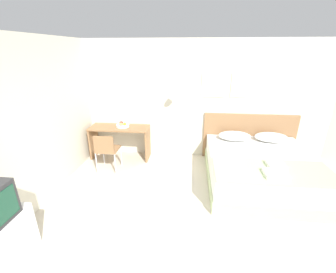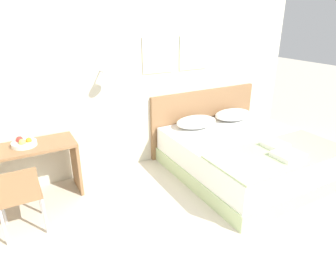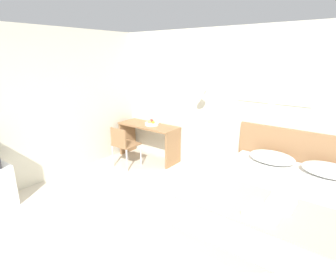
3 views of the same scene
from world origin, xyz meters
name	(u,v)px [view 1 (image 1 of 3)]	position (x,y,z in m)	size (l,w,h in m)	color
ground_plane	(195,232)	(0.00, 0.00, 0.00)	(24.00, 24.00, 0.00)	beige
wall_back	(197,101)	(0.01, 2.56, 1.33)	(5.85, 0.31, 2.65)	beige
bed	(260,169)	(1.23, 1.42, 0.29)	(1.95, 2.10, 0.58)	#B2C693
headboard	(249,137)	(1.23, 2.50, 0.54)	(2.07, 0.06, 1.07)	#8E6642
pillow_left	(235,136)	(0.85, 2.18, 0.66)	(0.69, 0.47, 0.17)	white
pillow_right	(271,137)	(1.62, 2.18, 0.66)	(0.69, 0.47, 0.17)	white
throw_blanket	(273,172)	(1.23, 0.81, 0.59)	(1.90, 0.84, 0.02)	#B2C693
folded_towel_near_foot	(276,165)	(1.32, 0.95, 0.63)	(0.28, 0.29, 0.06)	white
folded_towel_mid_bed	(276,174)	(1.22, 0.66, 0.63)	(0.34, 0.31, 0.06)	white
desk	(120,136)	(-1.75, 2.22, 0.54)	(1.35, 0.52, 0.76)	#8E6642
desk_chair	(106,149)	(-1.82, 1.55, 0.51)	(0.44, 0.44, 0.83)	#8E6642
fruit_bowl	(123,125)	(-1.67, 2.24, 0.80)	(0.29, 0.29, 0.12)	silver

